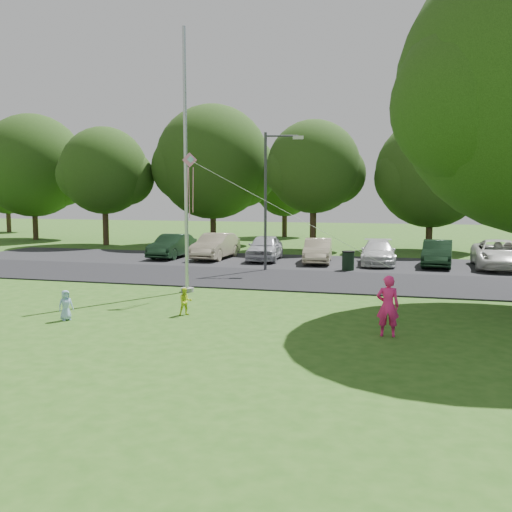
% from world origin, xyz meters
% --- Properties ---
extents(ground, '(120.00, 120.00, 0.00)m').
position_xyz_m(ground, '(0.00, 0.00, 0.00)').
color(ground, '#295516').
rests_on(ground, ground).
extents(park_road, '(60.00, 6.00, 0.06)m').
position_xyz_m(park_road, '(0.00, 9.00, 0.03)').
color(park_road, black).
rests_on(park_road, ground).
extents(parking_strip, '(42.00, 7.00, 0.06)m').
position_xyz_m(parking_strip, '(0.00, 15.50, 0.03)').
color(parking_strip, black).
rests_on(parking_strip, ground).
extents(flagpole, '(0.50, 0.50, 10.00)m').
position_xyz_m(flagpole, '(-3.50, 5.00, 4.17)').
color(flagpole, '#B7BABF').
rests_on(flagpole, ground).
extents(street_lamp, '(1.87, 0.67, 6.76)m').
position_xyz_m(street_lamp, '(-1.80, 11.74, 4.06)').
color(street_lamp, '#3F3F44').
rests_on(street_lamp, ground).
extents(trash_can, '(0.63, 0.63, 1.01)m').
position_xyz_m(trash_can, '(1.91, 12.62, 0.51)').
color(trash_can, black).
rests_on(trash_can, ground).
extents(tree_row, '(64.35, 11.94, 10.88)m').
position_xyz_m(tree_row, '(1.59, 24.23, 5.71)').
color(tree_row, '#332316').
rests_on(tree_row, ground).
extents(horizon_trees, '(77.46, 7.20, 7.02)m').
position_xyz_m(horizon_trees, '(4.06, 33.88, 4.30)').
color(horizon_trees, '#332316').
rests_on(horizon_trees, ground).
extents(parked_cars, '(19.88, 5.19, 1.47)m').
position_xyz_m(parked_cars, '(1.04, 15.44, 0.75)').
color(parked_cars, black).
rests_on(parked_cars, ground).
extents(woman, '(0.63, 0.44, 1.65)m').
position_xyz_m(woman, '(4.31, -0.09, 0.83)').
color(woman, '#FB2177').
rests_on(woman, ground).
extents(child_yellow, '(0.54, 0.51, 0.87)m').
position_xyz_m(child_yellow, '(-1.93, 0.98, 0.44)').
color(child_yellow, '#CEE824').
rests_on(child_yellow, ground).
extents(child_blue, '(0.50, 0.54, 0.92)m').
position_xyz_m(child_blue, '(-5.13, -0.65, 0.46)').
color(child_blue, '#98BDE9').
rests_on(child_blue, ground).
extents(kite, '(7.47, 4.23, 3.41)m').
position_xyz_m(kite, '(-2.61, 3.73, 4.46)').
color(kite, pink).
rests_on(kite, ground).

